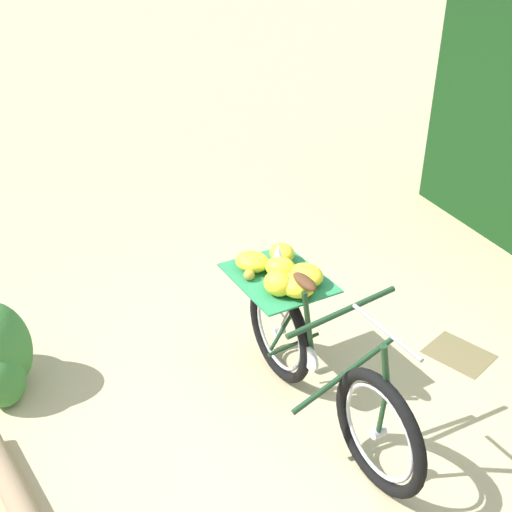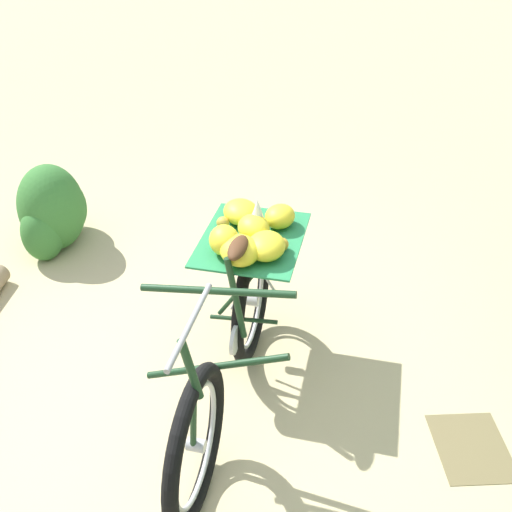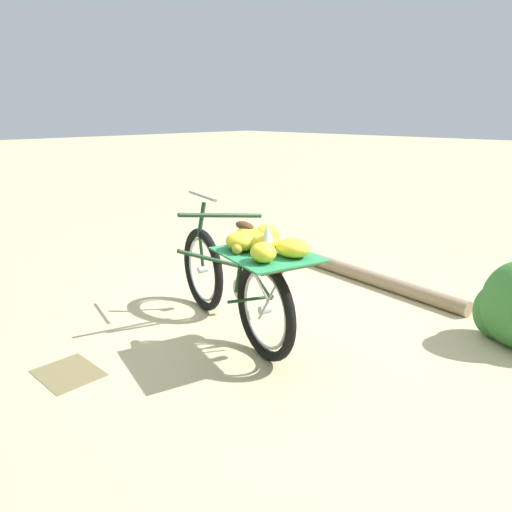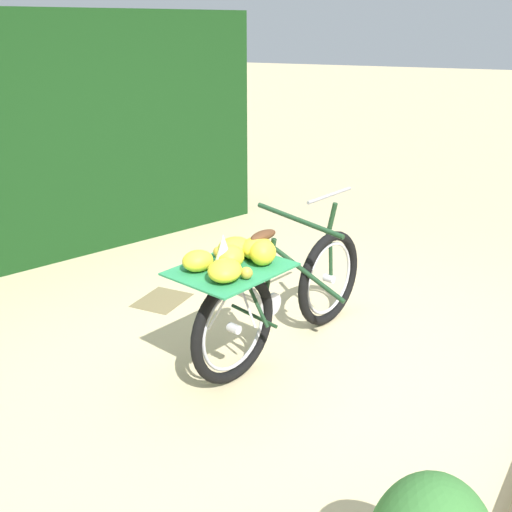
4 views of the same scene
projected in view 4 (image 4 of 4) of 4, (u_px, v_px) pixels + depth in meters
The scene contains 4 objects.
ground_plane at pixel (295, 359), 4.15m from camera, with size 60.00×60.00×0.00m, color #C6B284.
foliage_hedge at pixel (32, 136), 5.78m from camera, with size 4.66×0.90×2.29m, color #143814.
bicycle at pixel (270, 287), 3.99m from camera, with size 1.79×0.90×1.03m.
leaf_litter_patch at pixel (162, 300), 5.03m from camera, with size 0.44×0.36×0.01m, color olive.
Camera 4 is at (-3.39, -1.29, 2.16)m, focal length 42.42 mm.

